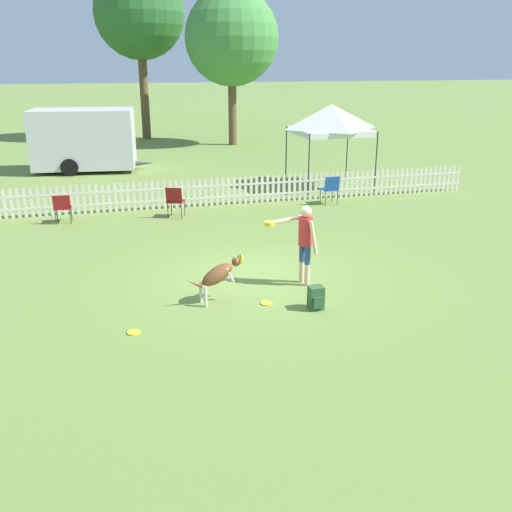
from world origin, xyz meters
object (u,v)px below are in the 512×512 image
(handler_person, at_px, (303,236))
(frisbee_near_handler, at_px, (266,303))
(tree_left_grove, at_px, (139,14))
(folding_chair_center, at_px, (62,206))
(backpack_on_grass, at_px, (316,298))
(folding_chair_green_right, at_px, (330,187))
(leaping_dog, at_px, (218,274))
(canopy_tent_main, at_px, (331,120))
(frisbee_near_dog, at_px, (133,332))
(folding_chair_blue_left, at_px, (175,199))
(tree_right_grove, at_px, (232,38))
(equipment_trailer, at_px, (84,139))

(handler_person, distance_m, frisbee_near_handler, 1.61)
(frisbee_near_handler, relative_size, tree_left_grove, 0.02)
(frisbee_near_handler, height_order, folding_chair_center, folding_chair_center)
(frisbee_near_handler, relative_size, backpack_on_grass, 0.49)
(folding_chair_green_right, bearing_deg, tree_left_grove, -78.78)
(leaping_dog, distance_m, canopy_tent_main, 11.18)
(frisbee_near_dog, relative_size, folding_chair_blue_left, 0.24)
(frisbee_near_dog, bearing_deg, folding_chair_green_right, 49.10)
(handler_person, relative_size, backpack_on_grass, 3.73)
(tree_left_grove, bearing_deg, backpack_on_grass, -87.99)
(backpack_on_grass, bearing_deg, folding_chair_green_right, 66.11)
(leaping_dog, distance_m, folding_chair_blue_left, 6.33)
(folding_chair_green_right, bearing_deg, backpack_on_grass, 64.18)
(backpack_on_grass, xyz_separation_m, canopy_tent_main, (4.31, 10.09, 2.16))
(frisbee_near_handler, height_order, backpack_on_grass, backpack_on_grass)
(frisbee_near_handler, height_order, frisbee_near_dog, same)
(canopy_tent_main, relative_size, tree_right_grove, 0.37)
(leaping_dog, bearing_deg, equipment_trailer, 176.49)
(handler_person, height_order, tree_left_grove, tree_left_grove)
(backpack_on_grass, xyz_separation_m, folding_chair_green_right, (3.32, 7.50, 0.33))
(leaping_dog, distance_m, tree_left_grove, 25.54)
(tree_left_grove, relative_size, tree_right_grove, 1.18)
(leaping_dog, bearing_deg, tree_left_grove, 165.00)
(equipment_trailer, bearing_deg, leaping_dog, -73.49)
(equipment_trailer, bearing_deg, backpack_on_grass, -68.25)
(canopy_tent_main, bearing_deg, folding_chair_blue_left, -153.50)
(backpack_on_grass, xyz_separation_m, tree_left_grove, (-0.90, 25.55, 6.60))
(folding_chair_center, height_order, tree_left_grove, tree_left_grove)
(canopy_tent_main, bearing_deg, frisbee_near_handler, -117.99)
(leaping_dog, bearing_deg, folding_chair_green_right, 130.18)
(tree_right_grove, bearing_deg, frisbee_near_handler, -101.25)
(frisbee_near_dog, distance_m, folding_chair_green_right, 10.11)
(canopy_tent_main, bearing_deg, folding_chair_center, -163.10)
(folding_chair_center, bearing_deg, frisbee_near_dog, 102.44)
(frisbee_near_handler, bearing_deg, frisbee_near_dog, -166.59)
(frisbee_near_dog, bearing_deg, tree_right_grove, 72.95)
(folding_chair_center, bearing_deg, tree_left_grove, -100.40)
(folding_chair_blue_left, bearing_deg, frisbee_near_dog, 98.68)
(frisbee_near_handler, distance_m, equipment_trailer, 15.64)
(equipment_trailer, distance_m, tree_right_grove, 10.60)
(leaping_dog, distance_m, folding_chair_green_right, 8.34)
(frisbee_near_handler, bearing_deg, folding_chair_green_right, 59.58)
(folding_chair_green_right, height_order, tree_left_grove, tree_left_grove)
(handler_person, relative_size, folding_chair_green_right, 1.78)
(frisbee_near_dog, height_order, equipment_trailer, equipment_trailer)
(canopy_tent_main, bearing_deg, tree_left_grove, 108.61)
(frisbee_near_dog, distance_m, tree_right_grove, 23.54)
(folding_chair_center, bearing_deg, frisbee_near_handler, 121.14)
(folding_chair_blue_left, distance_m, equipment_trailer, 8.95)
(folding_chair_blue_left, height_order, tree_left_grove, tree_left_grove)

